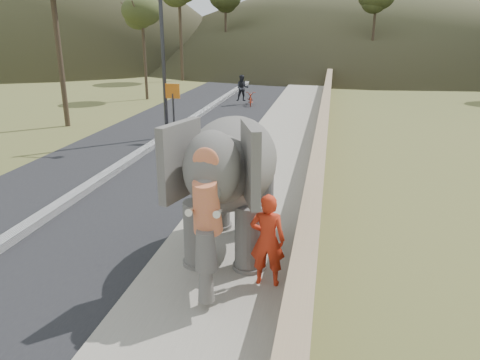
% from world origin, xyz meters
% --- Properties ---
extents(ground, '(160.00, 160.00, 0.00)m').
position_xyz_m(ground, '(0.00, 0.00, 0.00)').
color(ground, olive).
rests_on(ground, ground).
extents(road, '(7.00, 120.00, 0.03)m').
position_xyz_m(road, '(-5.00, 10.00, 0.01)').
color(road, black).
rests_on(road, ground).
extents(median, '(0.35, 120.00, 0.22)m').
position_xyz_m(median, '(-5.00, 10.00, 0.11)').
color(median, black).
rests_on(median, ground).
extents(walkway, '(3.00, 120.00, 0.15)m').
position_xyz_m(walkway, '(0.00, 10.00, 0.07)').
color(walkway, '#9E9687').
rests_on(walkway, ground).
extents(parapet, '(0.30, 120.00, 1.10)m').
position_xyz_m(parapet, '(1.65, 10.00, 0.55)').
color(parapet, tan).
rests_on(parapet, ground).
extents(lamppost, '(1.76, 0.36, 8.00)m').
position_xyz_m(lamppost, '(-4.69, 12.33, 4.87)').
color(lamppost, '#2A2A2F').
rests_on(lamppost, ground).
extents(signboard, '(0.60, 0.08, 2.40)m').
position_xyz_m(signboard, '(-4.50, 11.88, 1.64)').
color(signboard, '#2D2D33').
rests_on(signboard, ground).
extents(hill_far, '(80.00, 80.00, 14.00)m').
position_xyz_m(hill_far, '(5.00, 70.00, 7.00)').
color(hill_far, brown).
rests_on(hill_far, ground).
extents(elephant_and_man, '(2.34, 4.11, 2.94)m').
position_xyz_m(elephant_and_man, '(0.02, 2.38, 1.61)').
color(elephant_and_man, slate).
rests_on(elephant_and_man, ground).
extents(motorcyclist, '(1.38, 1.75, 1.82)m').
position_xyz_m(motorcyclist, '(-3.14, 21.51, 0.71)').
color(motorcyclist, maroon).
rests_on(motorcyclist, ground).
extents(trees, '(47.89, 42.01, 9.13)m').
position_xyz_m(trees, '(-0.65, 29.08, 4.02)').
color(trees, '#473828').
rests_on(trees, ground).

